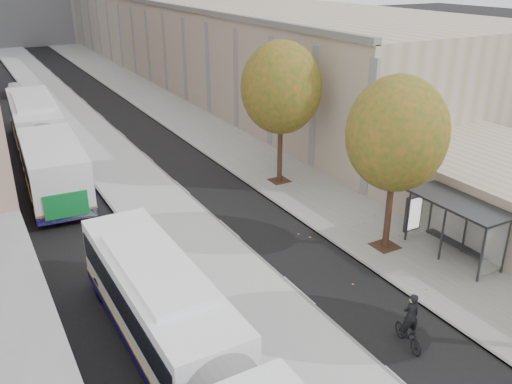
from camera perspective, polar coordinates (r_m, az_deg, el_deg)
bus_platform at (r=40.26m, az=-16.68°, el=5.21°), size 4.25×150.00×0.15m
sidewalk at (r=42.56m, az=-6.14°, el=6.94°), size 4.75×150.00×0.08m
building_tan at (r=72.49m, az=-7.20°, el=16.68°), size 18.00×92.00×8.00m
bus_shelter at (r=24.11m, az=20.79°, el=-1.80°), size 1.90×4.40×2.53m
tree_c at (r=22.90m, az=14.59°, el=5.92°), size 4.20×4.20×7.28m
tree_d at (r=29.76m, az=2.65°, el=10.89°), size 4.40×4.40×7.60m
bus_near at (r=15.48m, az=-5.31°, el=-18.14°), size 2.68×16.69×2.78m
bus_far at (r=35.70m, az=-21.58°, el=5.16°), size 3.86×19.26×3.19m
cyclist at (r=18.81m, az=15.83°, el=-13.54°), size 0.77×1.63×2.01m
distant_car at (r=57.26m, az=-24.10°, el=9.84°), size 1.94×3.79×1.24m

